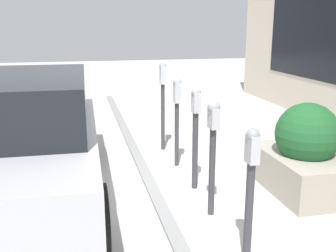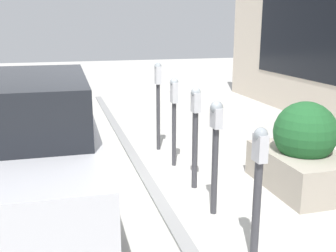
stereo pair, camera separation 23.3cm
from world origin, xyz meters
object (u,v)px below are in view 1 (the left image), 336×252
(parking_meter_second, at_px, (213,141))
(parking_meter_fourth, at_px, (177,108))
(parking_meter_middle, at_px, (195,127))
(parked_car_front, at_px, (24,137))
(parking_meter_farthest, at_px, (163,93))
(parking_meter_nearest, at_px, (251,181))
(planter_box, at_px, (305,155))

(parking_meter_second, xyz_separation_m, parking_meter_fourth, (1.71, -0.01, 0.04))
(parking_meter_middle, height_order, parked_car_front, parked_car_front)
(parking_meter_farthest, bearing_deg, parking_meter_second, -179.45)
(parking_meter_farthest, bearing_deg, parking_meter_nearest, -179.25)
(parking_meter_middle, distance_m, parking_meter_farthest, 1.80)
(parking_meter_farthest, bearing_deg, parked_car_front, 128.57)
(parking_meter_farthest, height_order, planter_box, parking_meter_farthest)
(parking_meter_second, height_order, planter_box, parking_meter_second)
(parking_meter_middle, bearing_deg, planter_box, -105.38)
(parking_meter_nearest, relative_size, parking_meter_second, 0.96)
(parking_meter_nearest, xyz_separation_m, parking_meter_second, (0.98, 0.02, 0.10))
(parking_meter_second, distance_m, parking_meter_middle, 0.79)
(planter_box, height_order, parked_car_front, parked_car_front)
(parking_meter_nearest, distance_m, parking_meter_fourth, 2.69)
(parking_meter_second, xyz_separation_m, planter_box, (0.40, -1.45, -0.41))
(parking_meter_nearest, xyz_separation_m, parked_car_front, (1.86, 2.17, 0.03))
(parking_meter_middle, xyz_separation_m, parking_meter_farthest, (1.79, 0.06, 0.15))
(parking_meter_nearest, distance_m, parking_meter_middle, 1.77)
(parking_meter_nearest, height_order, parking_meter_fourth, parking_meter_fourth)
(planter_box, xyz_separation_m, parked_car_front, (0.49, 3.60, 0.35))
(parking_meter_fourth, bearing_deg, planter_box, -132.35)
(parking_meter_nearest, distance_m, parking_meter_second, 0.98)
(parking_meter_middle, relative_size, parked_car_front, 0.30)
(parking_meter_middle, relative_size, parking_meter_fourth, 0.99)
(parking_meter_farthest, distance_m, planter_box, 2.69)
(parking_meter_nearest, distance_m, parked_car_front, 2.86)
(parking_meter_nearest, relative_size, parking_meter_middle, 0.94)
(parking_meter_second, distance_m, parking_meter_farthest, 2.58)
(parking_meter_fourth, height_order, parked_car_front, parked_car_front)
(parking_meter_middle, bearing_deg, parked_car_front, 87.37)
(parking_meter_fourth, distance_m, parking_meter_farthest, 0.87)
(parking_meter_second, relative_size, parking_meter_fourth, 0.97)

